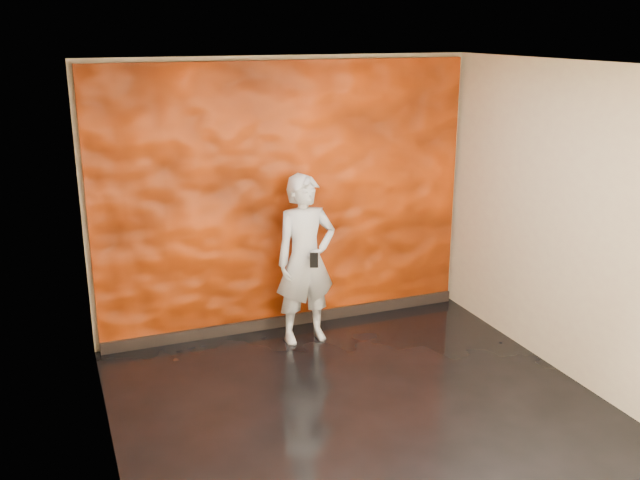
# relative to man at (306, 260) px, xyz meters

# --- Properties ---
(room) EXTENTS (4.02, 4.02, 2.81)m
(room) POSITION_rel_man_xyz_m (-0.04, -1.53, 0.54)
(room) COLOR black
(room) RESTS_ON ground
(feature_wall) EXTENTS (3.90, 0.06, 2.75)m
(feature_wall) POSITION_rel_man_xyz_m (-0.04, 0.43, 0.52)
(feature_wall) COLOR #D33E07
(feature_wall) RESTS_ON ground
(baseboard) EXTENTS (3.90, 0.04, 0.12)m
(baseboard) POSITION_rel_man_xyz_m (-0.04, 0.39, -0.80)
(baseboard) COLOR black
(baseboard) RESTS_ON ground
(man) EXTENTS (0.64, 0.43, 1.71)m
(man) POSITION_rel_man_xyz_m (0.00, 0.00, 0.00)
(man) COLOR #8E959D
(man) RESTS_ON ground
(phone) EXTENTS (0.08, 0.04, 0.15)m
(phone) POSITION_rel_man_xyz_m (-0.01, -0.25, 0.07)
(phone) COLOR black
(phone) RESTS_ON man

